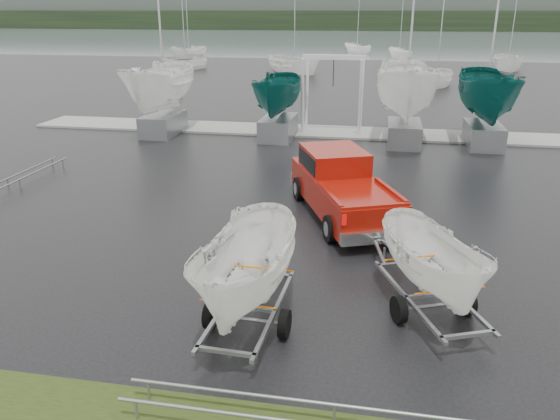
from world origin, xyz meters
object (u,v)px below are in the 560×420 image
object	(u,v)px
trailer_hitched	(439,212)
trailer_parked	(247,206)
boat_hoist	(333,83)
pickup_truck	(340,183)

from	to	relation	value
trailer_hitched	trailer_parked	distance (m)	3.98
trailer_hitched	boat_hoist	distance (m)	18.86
trailer_hitched	pickup_truck	bearing A→B (deg)	90.00
pickup_truck	trailer_hitched	bearing A→B (deg)	-90.00
boat_hoist	trailer_hitched	bearing A→B (deg)	-78.05
trailer_parked	boat_hoist	world-z (taller)	trailer_parked
trailer_parked	boat_hoist	bearing A→B (deg)	92.94
trailer_hitched	trailer_parked	xyz separation A→B (m)	(-3.77, -1.26, 0.33)
trailer_parked	pickup_truck	bearing A→B (deg)	82.48
trailer_hitched	trailer_parked	world-z (taller)	trailer_parked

